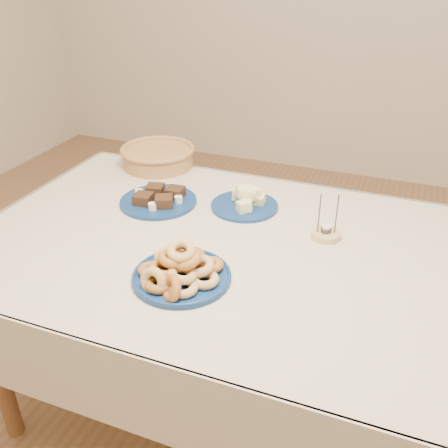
% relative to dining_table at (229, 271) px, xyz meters
% --- Properties ---
extents(ground, '(5.00, 5.00, 0.00)m').
position_rel_dining_table_xyz_m(ground, '(0.00, 0.00, -0.64)').
color(ground, brown).
rests_on(ground, ground).
extents(dining_table, '(1.71, 1.11, 0.75)m').
position_rel_dining_table_xyz_m(dining_table, '(0.00, 0.00, 0.00)').
color(dining_table, brown).
rests_on(dining_table, ground).
extents(donut_platter, '(0.36, 0.36, 0.13)m').
position_rel_dining_table_xyz_m(donut_platter, '(-0.06, -0.24, 0.14)').
color(donut_platter, navy).
rests_on(donut_platter, dining_table).
extents(melon_plate, '(0.26, 0.26, 0.08)m').
position_rel_dining_table_xyz_m(melon_plate, '(-0.03, 0.26, 0.13)').
color(melon_plate, navy).
rests_on(melon_plate, dining_table).
extents(brownie_plate, '(0.34, 0.34, 0.05)m').
position_rel_dining_table_xyz_m(brownie_plate, '(-0.35, 0.18, 0.12)').
color(brownie_plate, navy).
rests_on(brownie_plate, dining_table).
extents(wicker_basket, '(0.40, 0.40, 0.09)m').
position_rel_dining_table_xyz_m(wicker_basket, '(-0.52, 0.50, 0.15)').
color(wicker_basket, olive).
rests_on(wicker_basket, dining_table).
extents(candle_holder, '(0.12, 0.12, 0.16)m').
position_rel_dining_table_xyz_m(candle_holder, '(0.28, 0.15, 0.12)').
color(candle_holder, tan).
rests_on(candle_holder, dining_table).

